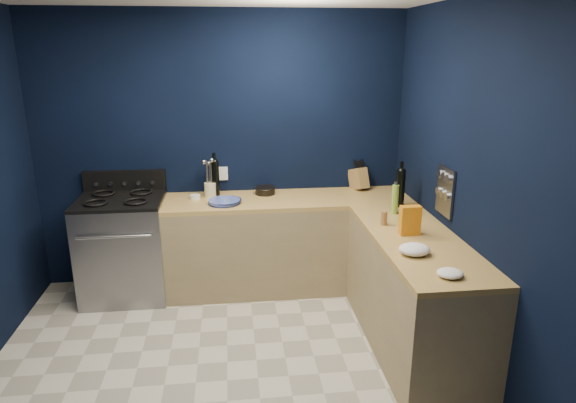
{
  "coord_description": "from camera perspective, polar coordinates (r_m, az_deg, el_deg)",
  "views": [
    {
      "loc": [
        0.08,
        -3.05,
        2.26
      ],
      "look_at": [
        0.55,
        1.0,
        1.0
      ],
      "focal_mm": 31.32,
      "sensor_mm": 36.0,
      "label": 1
    }
  ],
  "objects": [
    {
      "name": "lemon_basket",
      "position": [
        4.84,
        -2.61,
        1.27
      ],
      "size": [
        0.19,
        0.19,
        0.07
      ],
      "primitive_type": "cylinder",
      "rotation": [
        0.0,
        0.0,
        -0.0
      ],
      "color": "black",
      "rests_on": "top_back"
    },
    {
      "name": "oven_door",
      "position": [
        4.64,
        -18.76,
        -6.75
      ],
      "size": [
        0.59,
        0.02,
        0.42
      ],
      "primitive_type": "cube",
      "color": "black",
      "rests_on": "gas_range"
    },
    {
      "name": "cab_back",
      "position": [
        4.87,
        -0.01,
        -4.9
      ],
      "size": [
        2.3,
        0.63,
        0.86
      ],
      "primitive_type": "cube",
      "color": "#927F5A",
      "rests_on": "floor"
    },
    {
      "name": "top_right",
      "position": [
        3.86,
        14.49,
        -4.36
      ],
      "size": [
        0.63,
        1.67,
        0.04
      ],
      "primitive_type": "cube",
      "color": "olive",
      "rests_on": "cab_right"
    },
    {
      "name": "gas_range",
      "position": [
        4.92,
        -18.05,
        -5.18
      ],
      "size": [
        0.76,
        0.66,
        0.92
      ],
      "primitive_type": "cube",
      "color": "gray",
      "rests_on": "floor"
    },
    {
      "name": "wall_outlet",
      "position": [
        4.93,
        -7.38,
        3.18
      ],
      "size": [
        0.09,
        0.02,
        0.13
      ],
      "primitive_type": "cube",
      "color": "white",
      "rests_on": "wall_back"
    },
    {
      "name": "wall_right",
      "position": [
        3.61,
        21.4,
        0.57
      ],
      "size": [
        0.02,
        3.5,
        2.6
      ],
      "primitive_type": "cube",
      "color": "black",
      "rests_on": "ground"
    },
    {
      "name": "spice_jar_near",
      "position": [
        4.06,
        10.83,
        -1.87
      ],
      "size": [
        0.05,
        0.05,
        0.11
      ],
      "primitive_type": "cylinder",
      "rotation": [
        0.0,
        0.0,
        -0.04
      ],
      "color": "olive",
      "rests_on": "top_right"
    },
    {
      "name": "backguard",
      "position": [
        5.02,
        -18.03,
        2.26
      ],
      "size": [
        0.76,
        0.06,
        0.2
      ],
      "primitive_type": "cube",
      "color": "black",
      "rests_on": "gas_range"
    },
    {
      "name": "spice_jar_far",
      "position": [
        4.04,
        12.77,
        -2.22
      ],
      "size": [
        0.06,
        0.06,
        0.1
      ],
      "primitive_type": "cylinder",
      "rotation": [
        0.0,
        0.0,
        -0.43
      ],
      "color": "olive",
      "rests_on": "top_right"
    },
    {
      "name": "spice_panel",
      "position": [
        4.11,
        17.42,
        1.13
      ],
      "size": [
        0.02,
        0.28,
        0.38
      ],
      "primitive_type": "cube",
      "color": "gray",
      "rests_on": "wall_right"
    },
    {
      "name": "towel_front",
      "position": [
        3.54,
        14.16,
        -5.29
      ],
      "size": [
        0.25,
        0.22,
        0.08
      ],
      "primitive_type": "ellipsoid",
      "rotation": [
        0.0,
        0.0,
        -0.21
      ],
      "color": "white",
      "rests_on": "top_right"
    },
    {
      "name": "cab_right",
      "position": [
        4.04,
        14.02,
        -10.32
      ],
      "size": [
        0.63,
        1.67,
        0.86
      ],
      "primitive_type": "cube",
      "color": "#927F5A",
      "rests_on": "floor"
    },
    {
      "name": "cooktop",
      "position": [
        4.77,
        -18.57,
        0.12
      ],
      "size": [
        0.76,
        0.66,
        0.03
      ],
      "primitive_type": "cube",
      "color": "black",
      "rests_on": "gas_range"
    },
    {
      "name": "wine_bottle_right",
      "position": [
        4.54,
        12.62,
        1.46
      ],
      "size": [
        0.1,
        0.1,
        0.33
      ],
      "primitive_type": "cylinder",
      "rotation": [
        0.0,
        0.0,
        0.28
      ],
      "color": "black",
      "rests_on": "top_right"
    },
    {
      "name": "utensil_crock",
      "position": [
        4.79,
        -8.82,
        1.33
      ],
      "size": [
        0.14,
        0.14,
        0.14
      ],
      "primitive_type": "cylinder",
      "rotation": [
        0.0,
        0.0,
        -0.4
      ],
      "color": "beige",
      "rests_on": "top_back"
    },
    {
      "name": "wall_front",
      "position": [
        1.61,
        -8.56,
        -19.58
      ],
      "size": [
        3.5,
        0.02,
        2.6
      ],
      "primitive_type": "cube",
      "color": "black",
      "rests_on": "ground"
    },
    {
      "name": "wine_bottle_back",
      "position": [
        4.8,
        -8.29,
        2.59
      ],
      "size": [
        0.11,
        0.11,
        0.33
      ],
      "primitive_type": "cylinder",
      "rotation": [
        0.0,
        0.0,
        0.36
      ],
      "color": "black",
      "rests_on": "top_back"
    },
    {
      "name": "towel_end",
      "position": [
        3.28,
        17.92,
        -7.75
      ],
      "size": [
        0.21,
        0.2,
        0.05
      ],
      "primitive_type": "ellipsoid",
      "rotation": [
        0.0,
        0.0,
        -0.43
      ],
      "color": "white",
      "rests_on": "top_right"
    },
    {
      "name": "wall_back",
      "position": [
        4.9,
        -7.47,
        5.73
      ],
      "size": [
        3.5,
        0.02,
        2.6
      ],
      "primitive_type": "cube",
      "color": "black",
      "rests_on": "ground"
    },
    {
      "name": "knife_block",
      "position": [
        5.04,
        8.01,
        2.57
      ],
      "size": [
        0.19,
        0.27,
        0.25
      ],
      "primitive_type": "cube",
      "rotation": [
        -0.31,
        0.0,
        0.36
      ],
      "color": "olive",
      "rests_on": "top_back"
    },
    {
      "name": "oil_bottle",
      "position": [
        4.34,
        12.05,
        0.25
      ],
      "size": [
        0.08,
        0.08,
        0.25
      ],
      "primitive_type": "cylinder",
      "rotation": [
        0.0,
        0.0,
        0.43
      ],
      "color": "#81A938",
      "rests_on": "top_right"
    },
    {
      "name": "ramekin",
      "position": [
        4.76,
        -10.49,
        0.52
      ],
      "size": [
        0.11,
        0.11,
        0.04
      ],
      "primitive_type": "cylinder",
      "rotation": [
        0.0,
        0.0,
        -0.14
      ],
      "color": "white",
      "rests_on": "top_back"
    },
    {
      "name": "top_back",
      "position": [
        4.72,
        -0.01,
        0.17
      ],
      "size": [
        2.3,
        0.63,
        0.04
      ],
      "primitive_type": "cube",
      "color": "olive",
      "rests_on": "cab_back"
    },
    {
      "name": "floor",
      "position": [
        3.8,
        -6.9,
        -19.62
      ],
      "size": [
        3.5,
        3.5,
        0.02
      ],
      "primitive_type": "cube",
      "color": "#BAB3A2",
      "rests_on": "ground"
    },
    {
      "name": "plate_stack",
      "position": [
        4.58,
        -7.25,
        -0.01
      ],
      "size": [
        0.31,
        0.31,
        0.04
      ],
      "primitive_type": "cylinder",
      "rotation": [
        0.0,
        0.0,
        0.07
      ],
      "color": "#3D4BA8",
      "rests_on": "top_back"
    },
    {
      "name": "crouton_bag",
      "position": [
        3.88,
        13.68,
        -2.1
      ],
      "size": [
        0.15,
        0.07,
        0.22
      ],
      "primitive_type": "cube",
      "rotation": [
        0.0,
        0.0,
        0.01
      ],
      "color": "red",
      "rests_on": "top_right"
    }
  ]
}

